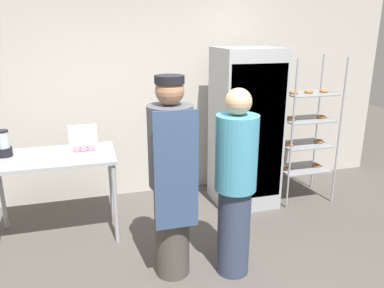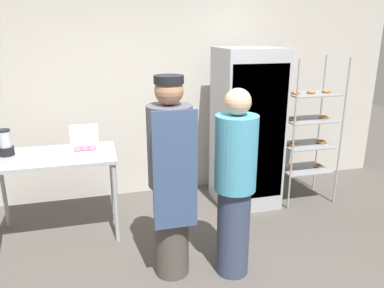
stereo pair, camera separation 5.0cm
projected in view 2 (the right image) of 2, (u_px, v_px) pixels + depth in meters
The scene contains 8 objects.
back_wall at pixel (159, 87), 4.74m from camera, with size 6.40×0.12×2.78m, color #B7B2A8.
refrigerator at pixel (247, 129), 4.46m from camera, with size 0.72×0.70×1.89m.
baking_rack at pixel (307, 131), 4.57m from camera, with size 0.66×0.48×1.79m.
prep_counter at pixel (54, 164), 3.76m from camera, with size 1.22×0.70×0.88m.
donut_box at pixel (85, 149), 3.76m from camera, with size 0.29×0.24×0.28m.
blender_pitcher at pixel (6, 144), 3.69m from camera, with size 0.14×0.14×0.27m.
person_baker at pixel (171, 177), 3.09m from camera, with size 0.37×0.39×1.75m.
person_customer at pixel (235, 184), 3.13m from camera, with size 0.35×0.35×1.65m.
Camera 2 is at (-0.82, -2.43, 2.08)m, focal length 35.00 mm.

